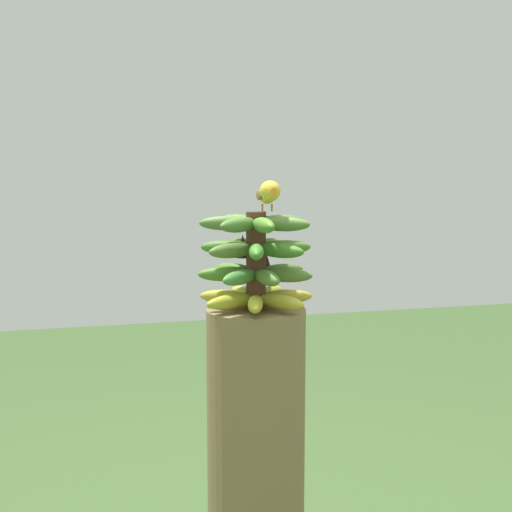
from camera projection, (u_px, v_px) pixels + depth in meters
name	position (u px, v px, depth m)	size (l,w,h in m)	color
banana_tree	(256.00, 476.00, 1.87)	(0.26, 0.26, 0.90)	olive
banana_bunch	(256.00, 261.00, 1.80)	(0.30, 0.30, 0.25)	#4C2D1E
perched_bird	(268.00, 193.00, 1.78)	(0.06, 0.19, 0.08)	#C68933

